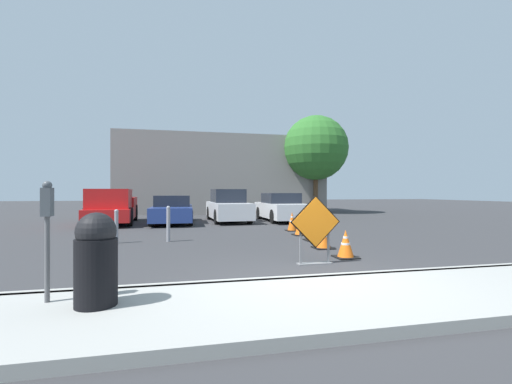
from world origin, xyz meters
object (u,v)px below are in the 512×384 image
object	(u,v)px
traffic_cone_nearest	(346,244)
traffic_cone_second	(323,237)
trash_bin	(96,258)
parking_meter	(47,220)
road_closed_sign	(315,228)
traffic_cone_third	(312,231)
traffic_cone_fourth	(300,227)
parked_car_second	(228,207)
pickup_truck	(112,208)
parked_car_nearest	(173,210)
bollard_second	(116,225)
traffic_cone_fifth	(292,222)
parked_car_third	(281,208)
bollard_nearest	(168,223)

from	to	relation	value
traffic_cone_nearest	traffic_cone_second	xyz separation A→B (m)	(0.04, 1.32, 0.01)
trash_bin	parking_meter	xyz separation A→B (m)	(-0.62, 0.27, 0.45)
road_closed_sign	traffic_cone_third	distance (m)	3.55
traffic_cone_fourth	parked_car_second	bearing A→B (deg)	105.31
pickup_truck	parked_car_second	world-z (taller)	parked_car_second
road_closed_sign	traffic_cone_nearest	bearing A→B (deg)	28.23
traffic_cone_third	parked_car_nearest	distance (m)	8.20
traffic_cone_third	bollard_second	size ratio (longest dim) A/B	0.59
traffic_cone_fourth	traffic_cone_fifth	xyz separation A→B (m)	(0.15, 1.32, 0.07)
traffic_cone_fourth	parked_car_third	world-z (taller)	parked_car_third
traffic_cone_nearest	trash_bin	distance (m)	5.41
trash_bin	pickup_truck	bearing A→B (deg)	99.34
parked_car_second	pickup_truck	bearing A→B (deg)	1.77
traffic_cone_nearest	bollard_nearest	size ratio (longest dim) A/B	0.59
traffic_cone_third	parked_car_nearest	xyz separation A→B (m)	(-4.31, 6.96, 0.35)
road_closed_sign	traffic_cone_third	size ratio (longest dim) A/B	2.44
traffic_cone_nearest	parked_car_nearest	size ratio (longest dim) A/B	0.13
parked_car_nearest	parking_meter	size ratio (longest dim) A/B	3.16
traffic_cone_fifth	traffic_cone_fourth	bearing A→B (deg)	-96.45
traffic_cone_third	bollard_nearest	distance (m)	4.39
bollard_second	parking_meter	xyz separation A→B (m)	(0.20, -5.93, 0.63)
traffic_cone_nearest	parked_car_third	xyz separation A→B (m)	(1.48, 9.89, 0.37)
traffic_cone_second	pickup_truck	size ratio (longest dim) A/B	0.12
traffic_cone_fifth	parked_car_nearest	size ratio (longest dim) A/B	0.16
pickup_truck	bollard_nearest	xyz separation A→B (m)	(2.71, -6.29, -0.17)
parked_car_second	traffic_cone_nearest	bearing A→B (deg)	94.99
traffic_cone_second	parked_car_second	distance (m)	8.93
traffic_cone_fourth	parking_meter	world-z (taller)	parking_meter
traffic_cone_second	parked_car_third	xyz separation A→B (m)	(1.44, 8.57, 0.36)
traffic_cone_nearest	bollard_second	xyz separation A→B (m)	(-5.47, 3.48, 0.22)
traffic_cone_third	traffic_cone_fourth	bearing A→B (deg)	86.44
traffic_cone_nearest	bollard_second	distance (m)	6.49
traffic_cone_second	bollard_second	xyz separation A→B (m)	(-5.51, 2.16, 0.21)
traffic_cone_nearest	trash_bin	bearing A→B (deg)	-149.67
traffic_cone_nearest	pickup_truck	world-z (taller)	pickup_truck
parked_car_second	parking_meter	world-z (taller)	same
road_closed_sign	traffic_cone_third	xyz separation A→B (m)	(1.26, 3.29, -0.48)
bollard_nearest	traffic_cone_fifth	bearing A→B (deg)	22.68
pickup_truck	bollard_second	bearing A→B (deg)	98.20
pickup_truck	traffic_cone_third	bearing A→B (deg)	132.20
traffic_cone_nearest	traffic_cone_third	xyz separation A→B (m)	(0.32, 2.78, -0.02)
traffic_cone_second	bollard_nearest	xyz separation A→B (m)	(-4.04, 2.16, 0.25)
road_closed_sign	traffic_cone_nearest	world-z (taller)	road_closed_sign
bollard_second	traffic_cone_third	bearing A→B (deg)	-6.90
trash_bin	bollard_nearest	distance (m)	6.24
parked_car_nearest	parked_car_third	distance (m)	5.47
bollard_second	parked_car_second	bearing A→B (deg)	57.70
pickup_truck	bollard_nearest	size ratio (longest dim) A/B	4.90
traffic_cone_nearest	parked_car_second	world-z (taller)	parked_car_second
traffic_cone_fourth	bollard_nearest	xyz separation A→B (m)	(-4.41, -0.59, 0.28)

